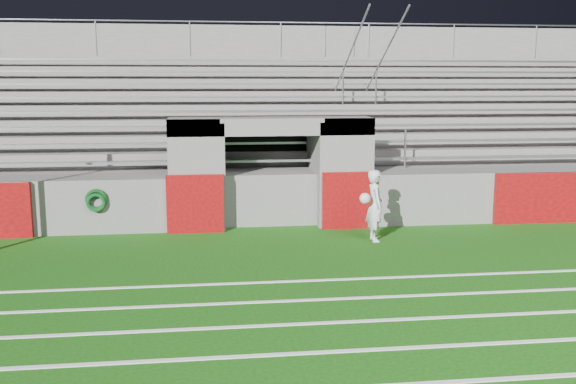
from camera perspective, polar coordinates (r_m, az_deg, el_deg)
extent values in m
plane|color=#144B0C|center=(12.20, 0.11, -6.54)|extent=(90.00, 90.00, 0.00)
cube|color=white|center=(8.47, 3.62, -14.00)|extent=(28.00, 0.09, 0.01)
cube|color=white|center=(9.38, 2.46, -11.58)|extent=(28.00, 0.09, 0.01)
cube|color=white|center=(10.31, 1.53, -9.59)|extent=(28.00, 0.09, 0.01)
cube|color=white|center=(11.25, 0.76, -7.92)|extent=(28.00, 0.09, 0.01)
cube|color=#5E5C59|center=(15.27, -8.27, 1.65)|extent=(1.20, 1.00, 2.60)
cube|color=#5E5C59|center=(15.61, 5.06, 1.89)|extent=(1.20, 1.00, 2.60)
cube|color=black|center=(17.02, -2.09, 2.39)|extent=(2.60, 0.20, 2.50)
cube|color=#5E5C59|center=(15.87, -5.88, 1.82)|extent=(0.10, 2.20, 2.50)
cube|color=#5E5C59|center=(16.08, 2.35, 1.97)|extent=(0.10, 2.20, 2.50)
cube|color=#5E5C59|center=(15.23, -1.55, 5.88)|extent=(4.80, 1.00, 0.40)
cube|color=#5E5C59|center=(19.16, -2.65, 2.91)|extent=(26.00, 8.00, 0.20)
cube|color=#5E5C59|center=(19.24, -2.64, 1.06)|extent=(26.00, 8.00, 1.05)
cube|color=#65080A|center=(14.82, -8.25, -1.04)|extent=(1.30, 0.15, 1.35)
cube|color=#65080A|center=(15.18, 5.47, -0.73)|extent=(1.30, 0.15, 1.35)
cube|color=#65080A|center=(16.84, 21.28, -0.50)|extent=(2.20, 0.15, 1.25)
cube|color=gray|center=(16.23, -1.85, 2.82)|extent=(23.00, 0.28, 0.06)
cube|color=#5E5C59|center=(17.07, -2.11, 3.06)|extent=(24.00, 0.75, 0.38)
cube|color=gray|center=(16.93, -2.09, 4.40)|extent=(23.00, 0.28, 0.06)
cube|color=#5E5C59|center=(17.80, -2.33, 3.94)|extent=(24.00, 0.75, 0.76)
cube|color=gray|center=(17.65, -2.31, 5.85)|extent=(23.00, 0.28, 0.06)
cube|color=#5E5C59|center=(18.52, -2.53, 4.76)|extent=(24.00, 0.75, 1.14)
cube|color=gray|center=(18.37, -2.52, 7.19)|extent=(23.00, 0.28, 0.06)
cube|color=#5E5C59|center=(19.25, -2.71, 5.51)|extent=(24.00, 0.75, 1.52)
cube|color=gray|center=(19.11, -2.71, 8.42)|extent=(23.00, 0.28, 0.06)
cube|color=#5E5C59|center=(19.99, -2.88, 6.21)|extent=(24.00, 0.75, 1.90)
cube|color=gray|center=(19.85, -2.89, 9.56)|extent=(23.00, 0.28, 0.06)
cube|color=#5E5C59|center=(20.72, -3.04, 6.85)|extent=(24.00, 0.75, 2.28)
cube|color=gray|center=(20.60, -3.06, 10.62)|extent=(23.00, 0.28, 0.06)
cube|color=#5E5C59|center=(21.46, -3.19, 7.46)|extent=(24.00, 0.75, 2.66)
cube|color=gray|center=(21.36, -3.21, 11.61)|extent=(23.00, 0.28, 0.06)
cube|color=#5E5C59|center=(22.13, -3.32, 7.69)|extent=(26.00, 0.60, 5.29)
cylinder|color=#A5A8AD|center=(16.35, 7.01, 3.79)|extent=(0.05, 0.05, 1.00)
cylinder|color=#A5A8AD|center=(19.19, 4.91, 9.24)|extent=(0.05, 0.05, 1.00)
cylinder|color=#A5A8AD|center=(22.17, 3.32, 13.24)|extent=(0.05, 0.05, 1.00)
cylinder|color=#A5A8AD|center=(19.19, 4.93, 10.73)|extent=(0.05, 6.02, 3.08)
cylinder|color=#A5A8AD|center=(16.62, 10.37, 3.80)|extent=(0.05, 0.05, 1.00)
cylinder|color=#A5A8AD|center=(19.42, 7.83, 9.19)|extent=(0.05, 0.05, 1.00)
cylinder|color=#A5A8AD|center=(22.37, 5.91, 13.18)|extent=(0.05, 0.05, 1.00)
cylinder|color=#A5A8AD|center=(19.42, 7.87, 10.66)|extent=(0.05, 6.02, 3.08)
cylinder|color=#A5A8AD|center=(22.10, -16.71, 13.00)|extent=(0.05, 0.05, 1.10)
cylinder|color=#A5A8AD|center=(21.82, -8.71, 13.34)|extent=(0.05, 0.05, 1.10)
cylinder|color=#A5A8AD|center=(21.96, -0.64, 13.42)|extent=(0.05, 0.05, 1.10)
cylinder|color=#A5A8AD|center=(22.49, 7.18, 13.26)|extent=(0.05, 0.05, 1.10)
cylinder|color=#A5A8AD|center=(23.41, 14.51, 12.89)|extent=(0.05, 0.05, 1.10)
cylinder|color=#A5A8AD|center=(24.65, 21.16, 12.38)|extent=(0.05, 0.05, 1.10)
cylinder|color=#A5A8AD|center=(21.91, -3.33, 14.86)|extent=(24.00, 0.05, 0.05)
imported|color=silver|center=(14.04, 7.74, -1.19)|extent=(0.38, 0.57, 1.56)
sphere|color=white|center=(13.72, 6.86, -0.57)|extent=(0.23, 0.23, 0.23)
torus|color=#0B3911|center=(15.01, -16.68, -0.66)|extent=(0.49, 0.09, 0.49)
torus|color=#0C3E18|center=(14.97, -16.70, -0.92)|extent=(0.43, 0.08, 0.43)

